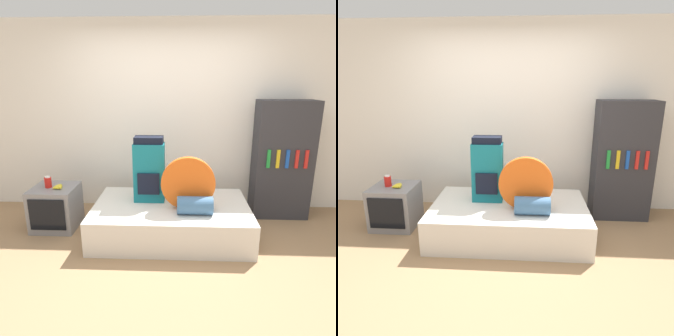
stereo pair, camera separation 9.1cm
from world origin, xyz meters
The scene contains 10 objects.
ground_plane centered at (0.00, 0.00, 0.00)m, with size 16.00×16.00×0.00m, color #997551.
wall_back centered at (0.00, 1.67, 1.30)m, with size 8.00×0.05×2.60m.
bed centered at (0.09, 0.74, 0.20)m, with size 1.83×1.12×0.39m.
backpack centered at (-0.18, 0.87, 0.78)m, with size 0.37×0.24×0.79m.
tent_bag centered at (0.28, 0.63, 0.70)m, with size 0.61×0.07×0.61m.
sleeping_roll centered at (0.36, 0.49, 0.49)m, with size 0.39×0.20×0.20m.
television centered at (-1.37, 0.87, 0.27)m, with size 0.54×0.53×0.54m.
canister centered at (-1.44, 0.87, 0.60)m, with size 0.08×0.08×0.14m.
banana_bunch centered at (-1.30, 0.85, 0.56)m, with size 0.13×0.16×0.04m.
bookshelf centered at (1.55, 1.37, 0.79)m, with size 0.74×0.38×1.57m.
Camera 1 is at (0.20, -2.55, 1.81)m, focal length 32.00 mm.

